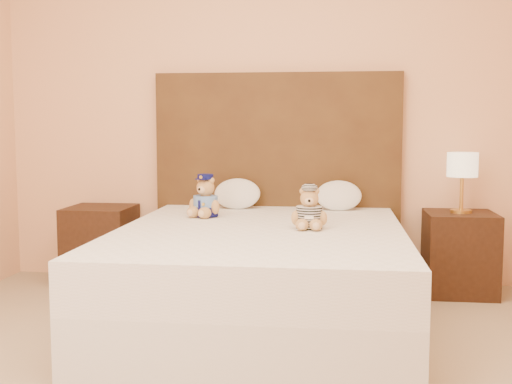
# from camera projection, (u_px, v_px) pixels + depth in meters

# --- Properties ---
(bed) EXTENTS (1.60, 2.00, 0.55)m
(bed) POSITION_uv_depth(u_px,v_px,m) (261.00, 276.00, 3.66)
(bed) COLOR white
(bed) RESTS_ON ground
(headboard) EXTENTS (1.75, 0.08, 1.50)m
(headboard) POSITION_uv_depth(u_px,v_px,m) (277.00, 178.00, 4.60)
(headboard) COLOR #4C3316
(headboard) RESTS_ON ground
(nightstand_left) EXTENTS (0.45, 0.45, 0.55)m
(nightstand_left) POSITION_uv_depth(u_px,v_px,m) (101.00, 245.00, 4.60)
(nightstand_left) COLOR #321C10
(nightstand_left) RESTS_ON ground
(nightstand_right) EXTENTS (0.45, 0.45, 0.55)m
(nightstand_right) POSITION_uv_depth(u_px,v_px,m) (460.00, 253.00, 4.29)
(nightstand_right) COLOR #321C10
(nightstand_right) RESTS_ON ground
(lamp) EXTENTS (0.20, 0.20, 0.40)m
(lamp) POSITION_uv_depth(u_px,v_px,m) (462.00, 168.00, 4.23)
(lamp) COLOR gold
(lamp) RESTS_ON nightstand_right
(teddy_police) EXTENTS (0.30, 0.29, 0.27)m
(teddy_police) POSITION_uv_depth(u_px,v_px,m) (206.00, 196.00, 4.06)
(teddy_police) COLOR #AD7D43
(teddy_police) RESTS_ON bed
(teddy_prisoner) EXTENTS (0.22, 0.21, 0.24)m
(teddy_prisoner) POSITION_uv_depth(u_px,v_px,m) (309.00, 208.00, 3.59)
(teddy_prisoner) COLOR #AD7D43
(teddy_prisoner) RESTS_ON bed
(pillow_left) EXTENTS (0.32, 0.21, 0.23)m
(pillow_left) POSITION_uv_depth(u_px,v_px,m) (237.00, 192.00, 4.47)
(pillow_left) COLOR white
(pillow_left) RESTS_ON bed
(pillow_right) EXTENTS (0.31, 0.20, 0.22)m
(pillow_right) POSITION_uv_depth(u_px,v_px,m) (339.00, 194.00, 4.38)
(pillow_right) COLOR white
(pillow_right) RESTS_ON bed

